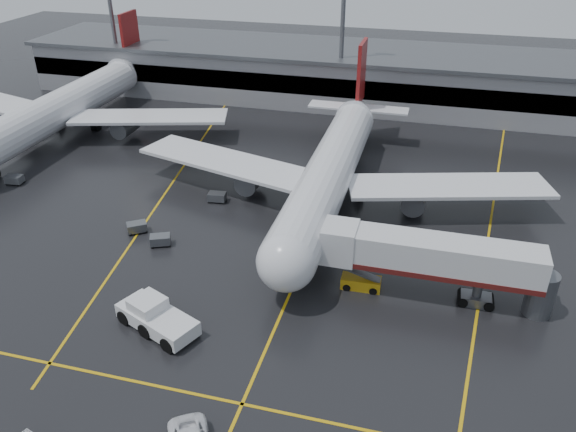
# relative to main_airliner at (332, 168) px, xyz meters

# --- Properties ---
(ground) EXTENTS (220.00, 220.00, 0.00)m
(ground) POSITION_rel_main_airliner_xyz_m (0.00, -9.70, -4.21)
(ground) COLOR black
(ground) RESTS_ON ground
(apron_line_centre) EXTENTS (0.25, 90.00, 0.02)m
(apron_line_centre) POSITION_rel_main_airliner_xyz_m (0.00, -9.70, -4.20)
(apron_line_centre) COLOR gold
(apron_line_centre) RESTS_ON ground
(apron_line_stop) EXTENTS (60.00, 0.25, 0.02)m
(apron_line_stop) POSITION_rel_main_airliner_xyz_m (0.00, -31.70, -4.20)
(apron_line_stop) COLOR gold
(apron_line_stop) RESTS_ON ground
(apron_line_left) EXTENTS (9.99, 69.35, 0.02)m
(apron_line_left) POSITION_rel_main_airliner_xyz_m (-20.00, 0.30, -4.20)
(apron_line_left) COLOR gold
(apron_line_left) RESTS_ON ground
(apron_line_right) EXTENTS (7.57, 69.64, 0.02)m
(apron_line_right) POSITION_rel_main_airliner_xyz_m (18.00, 0.30, -4.20)
(apron_line_right) COLOR gold
(apron_line_right) RESTS_ON ground
(terminal) EXTENTS (122.00, 19.00, 8.60)m
(terminal) POSITION_rel_main_airliner_xyz_m (0.00, 38.23, 0.11)
(terminal) COLOR gray
(terminal) RESTS_ON ground
(light_mast_left) EXTENTS (3.00, 1.20, 25.45)m
(light_mast_left) POSITION_rel_main_airliner_xyz_m (-45.00, 32.30, 10.27)
(light_mast_left) COLOR #595B60
(light_mast_left) RESTS_ON ground
(light_mast_mid) EXTENTS (3.00, 1.20, 25.45)m
(light_mast_mid) POSITION_rel_main_airliner_xyz_m (-5.00, 32.30, 10.27)
(light_mast_mid) COLOR #595B60
(light_mast_mid) RESTS_ON ground
(main_airliner) EXTENTS (48.80, 45.60, 14.10)m
(main_airliner) POSITION_rel_main_airliner_xyz_m (0.00, 0.00, 0.00)
(main_airliner) COLOR silver
(main_airliner) RESTS_ON ground
(second_airliner) EXTENTS (48.80, 45.60, 14.10)m
(second_airliner) POSITION_rel_main_airliner_xyz_m (-42.00, 12.00, 0.00)
(second_airliner) COLOR silver
(second_airliner) RESTS_ON ground
(jet_bridge) EXTENTS (19.90, 3.40, 6.05)m
(jet_bridge) POSITION_rel_main_airliner_xyz_m (11.87, -15.70, -0.28)
(jet_bridge) COLOR silver
(jet_bridge) RESTS_ON ground
(pushback_tractor) EXTENTS (7.80, 5.53, 2.59)m
(pushback_tractor) POSITION_rel_main_airliner_xyz_m (-9.48, -25.74, -3.18)
(pushback_tractor) COLOR silver
(pushback_tractor) RESTS_ON ground
(belt_loader) EXTENTS (3.61, 1.78, 2.25)m
(belt_loader) POSITION_rel_main_airliner_xyz_m (5.98, -15.97, -3.65)
(belt_loader) COLOR gold
(belt_loader) RESTS_ON ground
(baggage_cart_a) EXTENTS (2.36, 2.00, 1.12)m
(baggage_cart_a) POSITION_rel_main_airliner_xyz_m (-14.82, -14.02, -3.58)
(baggage_cart_a) COLOR #595B60
(baggage_cart_a) RESTS_ON ground
(baggage_cart_b) EXTENTS (2.38, 2.22, 1.12)m
(baggage_cart_b) POSITION_rel_main_airliner_xyz_m (-18.36, -12.31, -3.58)
(baggage_cart_b) COLOR #595B60
(baggage_cart_b) RESTS_ON ground
(baggage_cart_c) EXTENTS (2.14, 1.52, 1.12)m
(baggage_cart_c) POSITION_rel_main_airliner_xyz_m (-12.69, -3.63, -3.58)
(baggage_cart_c) COLOR #595B60
(baggage_cart_c) RESTS_ON ground
(baggage_cart_e) EXTENTS (2.11, 1.47, 1.12)m
(baggage_cart_e) POSITION_rel_main_airliner_xyz_m (-38.55, -5.68, -3.58)
(baggage_cart_e) COLOR #595B60
(baggage_cart_e) RESTS_ON ground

